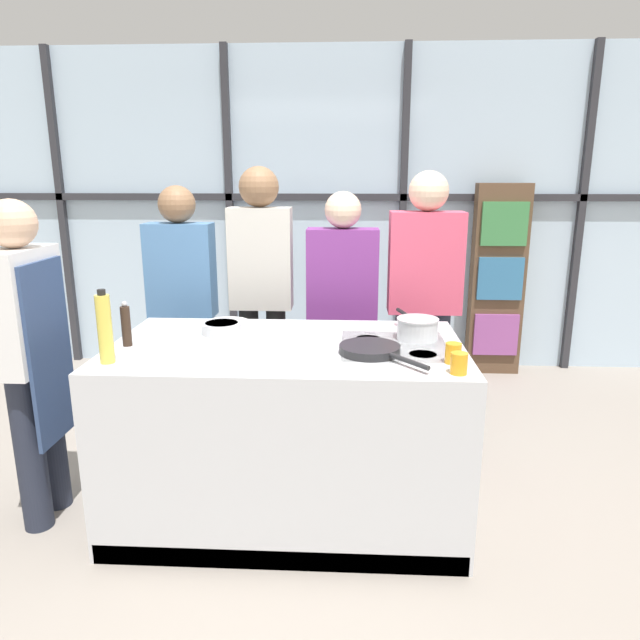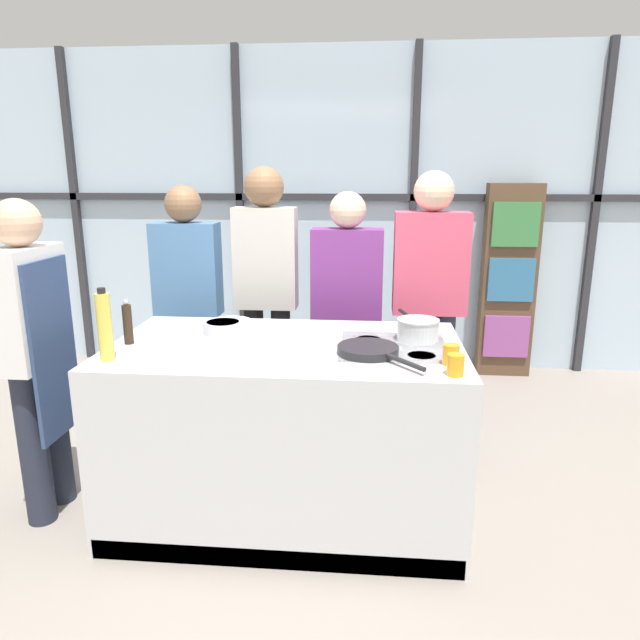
% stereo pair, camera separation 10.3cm
% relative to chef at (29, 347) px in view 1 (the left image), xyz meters
% --- Properties ---
extents(ground_plane, '(18.00, 18.00, 0.00)m').
position_rel_chef_xyz_m(ground_plane, '(1.25, 0.12, -0.92)').
color(ground_plane, gray).
extents(back_window_wall, '(6.40, 0.10, 2.80)m').
position_rel_chef_xyz_m(back_window_wall, '(1.25, 2.59, 0.48)').
color(back_window_wall, silver).
rests_on(back_window_wall, ground_plane).
extents(bookshelf, '(0.45, 0.19, 1.66)m').
position_rel_chef_xyz_m(bookshelf, '(2.85, 2.41, -0.09)').
color(bookshelf, brown).
rests_on(bookshelf, ground_plane).
extents(demo_island, '(1.74, 0.99, 0.92)m').
position_rel_chef_xyz_m(demo_island, '(1.25, 0.12, -0.46)').
color(demo_island, silver).
rests_on(demo_island, ground_plane).
extents(chef, '(0.23, 0.44, 1.63)m').
position_rel_chef_xyz_m(chef, '(0.00, 0.00, 0.00)').
color(chef, '#232838').
rests_on(chef, ground_plane).
extents(spectator_far_left, '(0.43, 0.23, 1.67)m').
position_rel_chef_xyz_m(spectator_far_left, '(0.46, 1.01, 0.03)').
color(spectator_far_left, '#232838').
rests_on(spectator_far_left, ground_plane).
extents(spectator_center_left, '(0.40, 0.25, 1.78)m').
position_rel_chef_xyz_m(spectator_center_left, '(0.99, 1.01, 0.13)').
color(spectator_center_left, black).
rests_on(spectator_center_left, ground_plane).
extents(spectator_center_right, '(0.45, 0.23, 1.63)m').
position_rel_chef_xyz_m(spectator_center_right, '(1.51, 1.01, 0.00)').
color(spectator_center_right, '#47382D').
rests_on(spectator_center_right, ground_plane).
extents(spectator_far_right, '(0.46, 0.25, 1.76)m').
position_rel_chef_xyz_m(spectator_far_right, '(2.03, 1.01, 0.08)').
color(spectator_far_right, '#232838').
rests_on(spectator_far_right, ground_plane).
extents(frying_pan, '(0.39, 0.44, 0.04)m').
position_rel_chef_xyz_m(frying_pan, '(1.65, -0.01, 0.02)').
color(frying_pan, '#232326').
rests_on(frying_pan, demo_island).
extents(saucepan, '(0.21, 0.39, 0.11)m').
position_rel_chef_xyz_m(saucepan, '(1.90, 0.25, 0.06)').
color(saucepan, silver).
rests_on(saucepan, demo_island).
extents(white_plate, '(0.25, 0.25, 0.01)m').
position_rel_chef_xyz_m(white_plate, '(0.87, 0.49, 0.01)').
color(white_plate, white).
rests_on(white_plate, demo_island).
extents(mixing_bowl, '(0.21, 0.21, 0.06)m').
position_rel_chef_xyz_m(mixing_bowl, '(0.88, 0.29, 0.03)').
color(mixing_bowl, silver).
rests_on(mixing_bowl, demo_island).
extents(oil_bottle, '(0.06, 0.06, 0.33)m').
position_rel_chef_xyz_m(oil_bottle, '(0.48, -0.21, 0.16)').
color(oil_bottle, '#E0CC4C').
rests_on(oil_bottle, demo_island).
extents(pepper_grinder, '(0.05, 0.05, 0.22)m').
position_rel_chef_xyz_m(pepper_grinder, '(0.47, 0.05, 0.10)').
color(pepper_grinder, '#332319').
rests_on(pepper_grinder, demo_island).
extents(juice_glass_near, '(0.07, 0.07, 0.09)m').
position_rel_chef_xyz_m(juice_glass_near, '(2.01, -0.27, 0.04)').
color(juice_glass_near, orange).
rests_on(juice_glass_near, demo_island).
extents(juice_glass_far, '(0.07, 0.07, 0.09)m').
position_rel_chef_xyz_m(juice_glass_far, '(2.01, -0.13, 0.04)').
color(juice_glass_far, orange).
rests_on(juice_glass_far, demo_island).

